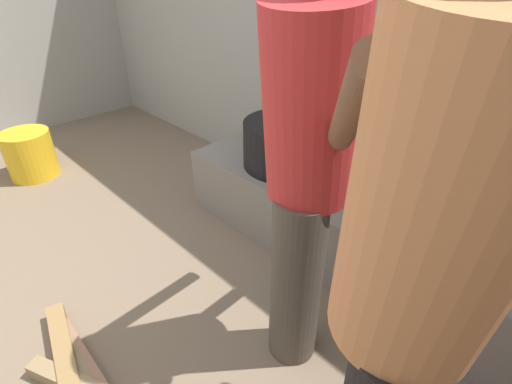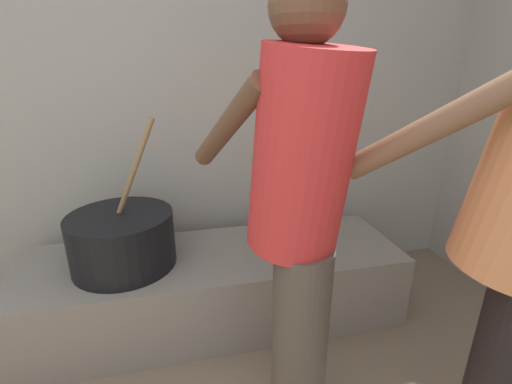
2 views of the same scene
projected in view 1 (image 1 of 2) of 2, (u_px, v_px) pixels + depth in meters
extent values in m
cube|color=#9E998E|center=(312.00, 11.00, 2.39)|extent=(5.21, 0.20, 2.33)
cube|color=slate|center=(343.00, 223.00, 2.14)|extent=(1.96, 0.60, 0.40)
cylinder|color=black|center=(286.00, 144.00, 2.23)|extent=(0.49, 0.49, 0.27)
cylinder|color=#937047|center=(301.00, 90.00, 2.00)|extent=(0.25, 0.10, 0.51)
cylinder|color=#4C4238|center=(296.00, 282.00, 1.50)|extent=(0.20, 0.20, 0.76)
cylinder|color=red|center=(312.00, 108.00, 1.16)|extent=(0.41, 0.46, 0.65)
cylinder|color=brown|center=(378.00, 73.00, 1.25)|extent=(0.21, 0.46, 0.36)
cylinder|color=brown|center=(300.00, 64.00, 1.36)|extent=(0.21, 0.46, 0.36)
cylinder|color=#D17F4C|center=(441.00, 208.00, 0.62)|extent=(0.47, 0.49, 0.68)
cylinder|color=brown|center=(490.00, 118.00, 0.77)|extent=(0.35, 0.43, 0.37)
cylinder|color=brown|center=(352.00, 111.00, 0.80)|extent=(0.35, 0.43, 0.37)
cylinder|color=gold|center=(30.00, 154.00, 2.92)|extent=(0.35, 0.35, 0.35)
cube|color=olive|center=(73.00, 356.00, 1.62)|extent=(0.54, 0.11, 0.06)
cube|color=#90614A|center=(94.00, 376.00, 1.54)|extent=(0.67, 0.08, 0.05)
cube|color=olive|center=(64.00, 353.00, 1.63)|extent=(0.53, 0.19, 0.07)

